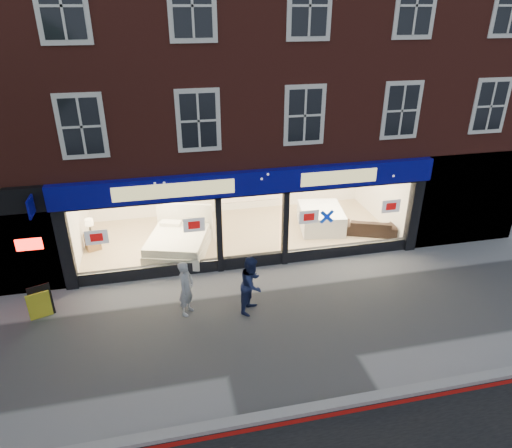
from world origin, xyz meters
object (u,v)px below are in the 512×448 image
object	(u,v)px
pedestrian_grey	(186,288)
a_board	(40,303)
sofa	(370,226)
display_bed	(179,242)
pedestrian_blue	(252,284)
mattress_stack	(321,218)

from	to	relation	value
pedestrian_grey	a_board	bearing A→B (deg)	113.38
sofa	a_board	bearing A→B (deg)	35.39
a_board	pedestrian_grey	size ratio (longest dim) A/B	0.57
sofa	pedestrian_grey	xyz separation A→B (m)	(-6.85, -3.20, 0.41)
display_bed	a_board	distance (m)	4.70
a_board	pedestrian_grey	distance (m)	3.90
pedestrian_grey	pedestrian_blue	bearing A→B (deg)	-65.33
mattress_stack	pedestrian_grey	xyz separation A→B (m)	(-5.28, -4.05, 0.31)
mattress_stack	a_board	distance (m)	9.74
mattress_stack	sofa	world-z (taller)	mattress_stack
a_board	pedestrian_blue	distance (m)	5.66
sofa	a_board	distance (m)	10.99
sofa	a_board	size ratio (longest dim) A/B	2.08
pedestrian_grey	pedestrian_blue	xyz separation A→B (m)	(1.74, -0.25, 0.04)
display_bed	pedestrian_grey	xyz separation A→B (m)	(-0.00, -3.34, 0.32)
sofa	pedestrian_blue	xyz separation A→B (m)	(-5.11, -3.45, 0.45)
sofa	pedestrian_blue	size ratio (longest dim) A/B	1.13
a_board	sofa	bearing A→B (deg)	-4.86
pedestrian_blue	display_bed	bearing A→B (deg)	60.14
pedestrian_blue	sofa	bearing A→B (deg)	-21.68
display_bed	pedestrian_grey	world-z (taller)	pedestrian_grey
a_board	pedestrian_blue	world-z (taller)	pedestrian_blue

